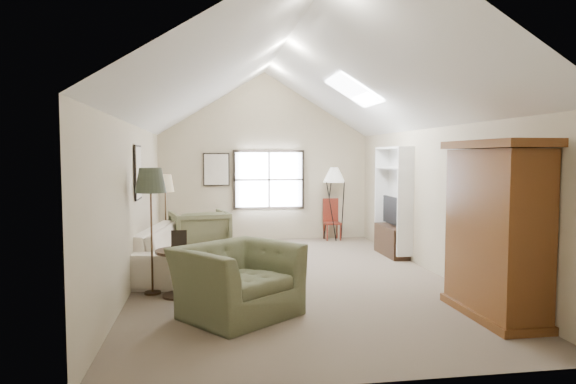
{
  "coord_description": "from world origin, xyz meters",
  "views": [
    {
      "loc": [
        -1.37,
        -8.25,
        2.01
      ],
      "look_at": [
        0.0,
        0.4,
        1.4
      ],
      "focal_mm": 32.0,
      "sensor_mm": 36.0,
      "label": 1
    }
  ],
  "objects": [
    {
      "name": "tripod_lamp",
      "position": [
        1.64,
        3.7,
        0.89
      ],
      "size": [
        0.67,
        0.67,
        1.78
      ],
      "primitive_type": null,
      "rotation": [
        0.0,
        0.0,
        0.37
      ],
      "color": "silver",
      "rests_on": "ground"
    },
    {
      "name": "armchair_far",
      "position": [
        -1.53,
        1.74,
        0.49
      ],
      "size": [
        1.24,
        1.27,
        0.97
      ],
      "primitive_type": "imported",
      "rotation": [
        0.0,
        0.0,
        3.36
      ],
      "color": "#5A5D41",
      "rests_on": "ground"
    },
    {
      "name": "side_table",
      "position": [
        -1.77,
        -0.85,
        0.34
      ],
      "size": [
        0.78,
        0.78,
        0.68
      ],
      "primitive_type": "cylinder",
      "rotation": [
        0.0,
        0.0,
        -0.16
      ],
      "color": "#332515",
      "rests_on": "ground"
    },
    {
      "name": "media_console",
      "position": [
        2.32,
        1.6,
        0.3
      ],
      "size": [
        0.34,
        1.18,
        0.6
      ],
      "primitive_type": "cube",
      "color": "#382316",
      "rests_on": "ground"
    },
    {
      "name": "side_chair",
      "position": [
        1.6,
        3.7,
        0.49
      ],
      "size": [
        0.39,
        0.39,
        0.99
      ],
      "primitive_type": "cube",
      "rotation": [
        0.0,
        0.0,
        0.01
      ],
      "color": "maroon",
      "rests_on": "ground"
    },
    {
      "name": "armoire",
      "position": [
        2.18,
        -2.4,
        1.1
      ],
      "size": [
        0.6,
        1.5,
        2.2
      ],
      "primitive_type": "cube",
      "color": "brown",
      "rests_on": "ground"
    },
    {
      "name": "bowl",
      "position": [
        -0.66,
        -0.49,
        0.5
      ],
      "size": [
        0.27,
        0.27,
        0.05
      ],
      "primitive_type": "imported",
      "rotation": [
        0.0,
        0.0,
        0.23
      ],
      "color": "#362016",
      "rests_on": "coffee_table"
    },
    {
      "name": "room_shell",
      "position": [
        0.0,
        0.0,
        3.21
      ],
      "size": [
        5.01,
        8.01,
        4.0
      ],
      "color": "#746253",
      "rests_on": "ground"
    },
    {
      "name": "tv_alcove",
      "position": [
        2.34,
        1.6,
        1.15
      ],
      "size": [
        0.32,
        1.3,
        2.1
      ],
      "primitive_type": "cube",
      "color": "white",
      "rests_on": "ground"
    },
    {
      "name": "armchair_near",
      "position": [
        -1.01,
        -1.87,
        0.45
      ],
      "size": [
        1.82,
        1.79,
        0.89
      ],
      "primitive_type": "imported",
      "rotation": [
        0.0,
        0.0,
        0.66
      ],
      "color": "#5C6546",
      "rests_on": "ground"
    },
    {
      "name": "dark_lamp",
      "position": [
        -2.17,
        -0.65,
        0.94
      ],
      "size": [
        0.52,
        0.52,
        1.88
      ],
      "primitive_type": null,
      "rotation": [
        0.0,
        0.0,
        -0.16
      ],
      "color": "#262A1E",
      "rests_on": "ground"
    },
    {
      "name": "coffee_table",
      "position": [
        -0.66,
        -0.49,
        0.24
      ],
      "size": [
        1.02,
        0.71,
        0.47
      ],
      "primitive_type": "cube",
      "rotation": [
        0.0,
        0.0,
        0.23
      ],
      "color": "#381E17",
      "rests_on": "ground"
    },
    {
      "name": "sofa",
      "position": [
        -1.87,
        0.75,
        0.39
      ],
      "size": [
        1.47,
        2.83,
        0.79
      ],
      "primitive_type": "imported",
      "rotation": [
        0.0,
        0.0,
        1.41
      ],
      "color": "silver",
      "rests_on": "ground"
    },
    {
      "name": "skylight",
      "position": [
        1.3,
        0.9,
        3.22
      ],
      "size": [
        0.8,
        1.2,
        0.52
      ],
      "primitive_type": null,
      "color": "white",
      "rests_on": "room_shell"
    },
    {
      "name": "wall_art",
      "position": [
        -1.88,
        1.94,
        1.73
      ],
      "size": [
        1.97,
        3.71,
        0.88
      ],
      "color": "black",
      "rests_on": "room_shell"
    },
    {
      "name": "window",
      "position": [
        0.1,
        3.96,
        1.45
      ],
      "size": [
        1.72,
        0.08,
        1.42
      ],
      "primitive_type": "cube",
      "color": "black",
      "rests_on": "room_shell"
    },
    {
      "name": "tv_panel",
      "position": [
        2.32,
        1.6,
        0.92
      ],
      "size": [
        0.05,
        0.9,
        0.55
      ],
      "primitive_type": "cube",
      "color": "black",
      "rests_on": "media_console"
    },
    {
      "name": "tan_lamp",
      "position": [
        -2.17,
        1.95,
        0.85
      ],
      "size": [
        0.39,
        0.39,
        1.69
      ],
      "primitive_type": null,
      "rotation": [
        0.0,
        0.0,
        -0.16
      ],
      "color": "tan",
      "rests_on": "ground"
    }
  ]
}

